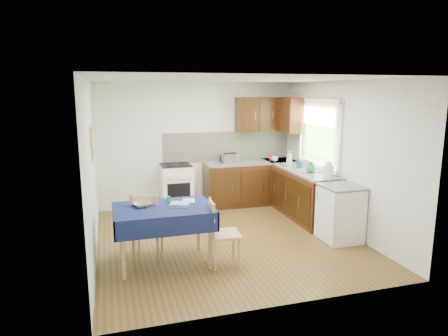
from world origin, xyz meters
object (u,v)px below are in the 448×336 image
object	(u,v)px
chair_far	(147,223)
toaster	(230,158)
kettle	(328,171)
chair_near	(221,231)
dining_table	(163,215)
dish_rack	(309,170)
sandwich_press	(228,158)

from	to	relation	value
chair_far	toaster	xyz separation A→B (m)	(1.86, 2.02, 0.50)
kettle	chair_near	bearing A→B (deg)	-158.85
toaster	kettle	xyz separation A→B (m)	(1.15, -1.80, 0.03)
dining_table	chair_near	bearing A→B (deg)	-41.74
chair_far	dish_rack	xyz separation A→B (m)	(3.01, 0.89, 0.42)
dining_table	dish_rack	xyz separation A→B (m)	(2.81, 1.19, 0.23)
dish_rack	chair_near	bearing A→B (deg)	-125.20
toaster	sandwich_press	size ratio (longest dim) A/B	1.04
chair_near	toaster	xyz separation A→B (m)	(0.92, 2.60, 0.52)
chair_near	sandwich_press	bearing A→B (deg)	-13.89
dining_table	toaster	xyz separation A→B (m)	(1.66, 2.33, 0.31)
chair_far	chair_near	size ratio (longest dim) A/B	1.04
toaster	sandwich_press	xyz separation A→B (m)	(0.01, 0.15, -0.02)
chair_near	toaster	world-z (taller)	toaster
chair_far	toaster	distance (m)	2.79
dish_rack	dining_table	bearing A→B (deg)	-137.46
sandwich_press	kettle	size ratio (longest dim) A/B	0.92
sandwich_press	toaster	bearing A→B (deg)	-92.55
chair_far	sandwich_press	distance (m)	2.91
dining_table	toaster	size ratio (longest dim) A/B	4.58
chair_far	chair_near	world-z (taller)	chair_far
dining_table	chair_near	xyz separation A→B (m)	(0.73, -0.28, -0.21)
chair_far	chair_near	distance (m)	1.10
sandwich_press	dining_table	bearing A→B (deg)	-121.48
dish_rack	toaster	bearing A→B (deg)	155.02
toaster	chair_far	bearing A→B (deg)	-151.49
sandwich_press	dish_rack	distance (m)	1.72
toaster	kettle	bearing A→B (deg)	-76.46
dining_table	chair_far	bearing A→B (deg)	102.79
chair_far	dish_rack	bearing A→B (deg)	-146.38
chair_far	toaster	bearing A→B (deg)	-115.40
dining_table	dish_rack	distance (m)	3.06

